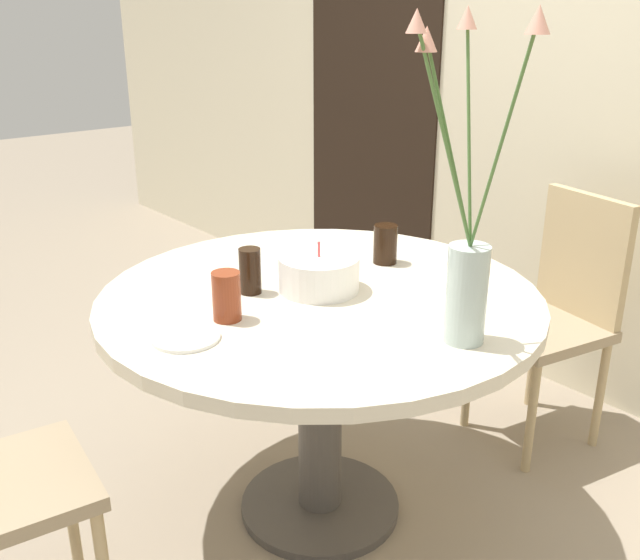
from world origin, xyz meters
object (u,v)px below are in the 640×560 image
Objects in this scene: side_plate at (186,337)px; drink_glass_1 at (385,244)px; flower_vase at (467,255)px; chair_left_flank at (558,304)px; drink_glass_2 at (227,296)px; birthday_cake at (319,273)px; drink_glass_0 at (250,271)px.

drink_glass_1 reaches higher than side_plate.
side_plate is at bearing -131.41° from flower_vase.
side_plate is 0.80m from drink_glass_1.
side_plate is (-0.17, -1.43, 0.24)m from chair_left_flank.
side_plate is at bearing -76.28° from drink_glass_2.
chair_left_flank is 6.98× the size of drink_glass_2.
drink_glass_1 is (-0.55, 0.28, -0.17)m from flower_vase.
birthday_cake is (-0.22, -0.96, 0.29)m from chair_left_flank.
side_plate is 1.30× the size of drink_glass_2.
drink_glass_1 is (-0.05, 0.32, 0.01)m from birthday_cake.
chair_left_flank reaches higher than drink_glass_1.
drink_glass_1 is (-0.26, -0.64, 0.30)m from chair_left_flank.
flower_vase is 5.84× the size of drink_glass_0.
flower_vase is (0.28, -0.92, 0.47)m from chair_left_flank.
drink_glass_0 is 1.01× the size of drink_glass_2.
chair_left_flank is at bearing 77.28° from birthday_cake.
drink_glass_2 is (0.05, -0.65, 0.00)m from drink_glass_1.
drink_glass_1 is (-0.09, 0.79, 0.06)m from side_plate.
flower_vase is at bearing 36.82° from drink_glass_2.
flower_vase reaches higher than drink_glass_2.
drink_glass_2 reaches higher than drink_glass_1.
birthday_cake is 0.48m from side_plate.
flower_vase is 4.53× the size of side_plate.
chair_left_flank is 5.37× the size of side_plate.
side_plate is 1.29× the size of drink_glass_0.
birthday_cake is at bearing -174.97° from flower_vase.
birthday_cake is at bearing 95.12° from side_plate.
side_plate is 0.16m from drink_glass_2.
drink_glass_1 is 0.95× the size of drink_glass_2.
side_plate is (-0.46, -0.52, -0.23)m from flower_vase.
birthday_cake is at bearing 91.08° from drink_glass_2.
drink_glass_1 is at bearing 96.47° from side_plate.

